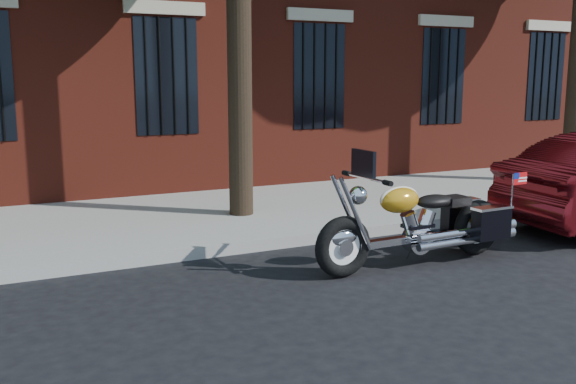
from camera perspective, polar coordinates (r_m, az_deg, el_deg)
name	(u,v)px	position (r m, az deg, el deg)	size (l,w,h in m)	color
ground	(298,282)	(7.05, 0.88, -7.98)	(120.00, 120.00, 0.00)	black
curb	(249,246)	(8.23, -3.46, -4.77)	(40.00, 0.16, 0.15)	gray
sidewalk	(203,217)	(9.94, -7.60, -2.22)	(40.00, 3.60, 0.15)	gray
motorcycle	(424,225)	(7.73, 11.99, -2.90)	(2.80, 0.83, 1.41)	black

